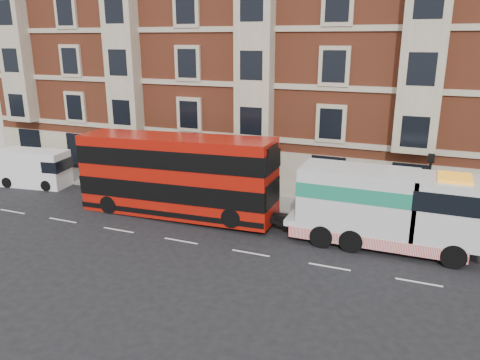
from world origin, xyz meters
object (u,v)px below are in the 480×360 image
(tow_truck, at_px, (384,207))
(box_van, at_px, (34,168))
(double_decker_bus, at_px, (176,174))
(pedestrian, at_px, (132,175))

(tow_truck, distance_m, box_van, 24.91)
(double_decker_bus, relative_size, tow_truck, 1.25)
(double_decker_bus, distance_m, pedestrian, 6.70)
(tow_truck, xyz_separation_m, pedestrian, (-17.62, 3.41, -1.08))
(box_van, xyz_separation_m, pedestrian, (7.23, 1.91, -0.22))
(tow_truck, height_order, pedestrian, tow_truck)
(double_decker_bus, distance_m, box_van, 12.94)
(tow_truck, relative_size, box_van, 1.84)
(double_decker_bus, bearing_deg, tow_truck, -0.00)
(box_van, bearing_deg, tow_truck, -11.30)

